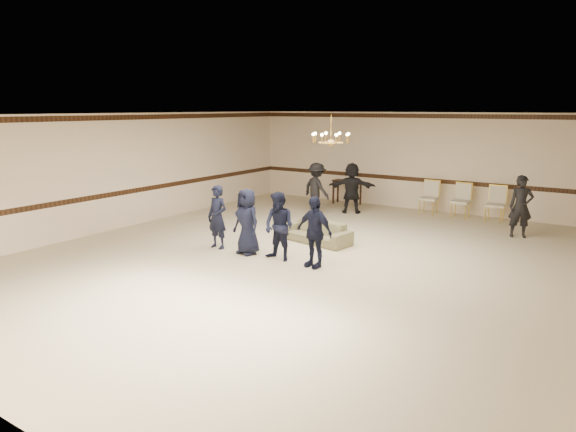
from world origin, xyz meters
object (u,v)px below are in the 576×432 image
at_px(adult_left, 317,188).
at_px(banquet_chair_mid, 461,201).
at_px(boy_a, 217,217).
at_px(adult_right, 521,207).
at_px(chandelier, 331,129).
at_px(boy_d, 314,232).
at_px(boy_b, 247,222).
at_px(adult_mid, 352,188).
at_px(banquet_chair_right, 495,205).
at_px(banquet_chair_left, 429,198).
at_px(console_table, 347,192).
at_px(settee, 316,232).
at_px(boy_c, 279,226).

bearing_deg(adult_left, banquet_chair_mid, -137.83).
distance_m(boy_a, adult_left, 4.89).
relative_size(boy_a, adult_right, 0.94).
bearing_deg(chandelier, boy_d, -74.12).
xyz_separation_m(boy_b, adult_right, (5.00, 5.19, 0.05)).
relative_size(boy_a, adult_mid, 0.94).
distance_m(boy_d, banquet_chair_right, 7.07).
height_order(adult_mid, adult_right, same).
bearing_deg(adult_mid, adult_left, 13.24).
bearing_deg(banquet_chair_right, banquet_chair_mid, 176.84).
distance_m(boy_a, adult_right, 7.86).
height_order(adult_left, banquet_chair_mid, adult_left).
distance_m(boy_a, boy_d, 2.70).
distance_m(boy_b, adult_left, 4.99).
distance_m(adult_mid, banquet_chair_left, 2.45).
xyz_separation_m(adult_left, console_table, (0.07, 2.00, -0.39)).
distance_m(adult_right, banquet_chair_right, 1.78).
relative_size(settee, banquet_chair_mid, 1.72).
bearing_deg(boy_c, banquet_chair_left, 85.59).
height_order(adult_left, adult_right, same).
distance_m(chandelier, boy_a, 3.42).
bearing_deg(adult_right, adult_mid, 153.23).
relative_size(chandelier, banquet_chair_mid, 0.88).
distance_m(chandelier, settee, 2.70).
distance_m(banquet_chair_left, banquet_chair_mid, 1.00).
bearing_deg(console_table, boy_a, -87.29).
xyz_separation_m(adult_mid, adult_right, (5.10, -0.40, 0.00)).
relative_size(boy_a, console_table, 1.52).
xyz_separation_m(chandelier, boy_d, (0.40, -1.39, -2.11)).
xyz_separation_m(settee, adult_mid, (-0.92, 3.81, 0.55)).
height_order(boy_a, boy_c, same).
relative_size(banquet_chair_left, banquet_chair_right, 1.00).
height_order(boy_a, adult_left, adult_left).
bearing_deg(boy_c, adult_mid, 105.70).
bearing_deg(adult_mid, adult_right, 150.88).
relative_size(adult_right, banquet_chair_left, 1.53).
height_order(boy_a, adult_mid, adult_mid).
relative_size(adult_mid, console_table, 1.62).
bearing_deg(boy_b, boy_d, 11.29).
bearing_deg(boy_a, chandelier, 33.73).
height_order(adult_mid, banquet_chair_left, adult_mid).
distance_m(banquet_chair_mid, console_table, 4.01).
bearing_deg(boy_b, adult_mid, 102.30).
distance_m(boy_c, banquet_chair_left, 6.80).
bearing_deg(boy_b, adult_right, 57.35).
distance_m(chandelier, boy_d, 2.56).
distance_m(boy_b, boy_d, 1.80).
xyz_separation_m(boy_b, boy_d, (1.80, 0.00, 0.00)).
distance_m(banquet_chair_left, banquet_chair_right, 2.00).
distance_m(boy_a, settee, 2.53).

